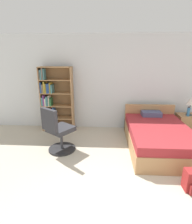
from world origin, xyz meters
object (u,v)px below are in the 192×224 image
at_px(office_chair, 58,132).
at_px(table_lamp, 191,102).
at_px(bed, 157,136).
at_px(water_bottle, 188,112).
at_px(nightstand, 186,124).
at_px(bookshelf, 53,101).

height_order(office_chair, table_lamp, table_lamp).
bearing_deg(bed, water_bottle, 36.18).
distance_m(nightstand, water_bottle, 0.41).
relative_size(office_chair, nightstand, 1.89).
xyz_separation_m(office_chair, water_bottle, (3.15, 1.03, 0.20)).
xyz_separation_m(bed, table_lamp, (1.00, 0.77, 0.63)).
height_order(bed, water_bottle, water_bottle).
distance_m(bookshelf, office_chair, 1.36).
distance_m(bookshelf, table_lamp, 3.65).
bearing_deg(bookshelf, water_bottle, -3.21).
bearing_deg(bookshelf, bed, -18.39).
bearing_deg(nightstand, office_chair, -160.53).
bearing_deg(bookshelf, nightstand, -1.49).
distance_m(office_chair, water_bottle, 3.32).
bearing_deg(nightstand, bookshelf, 178.51).
height_order(nightstand, water_bottle, water_bottle).
bearing_deg(bookshelf, table_lamp, -1.79).
bearing_deg(office_chair, bookshelf, 109.61).
distance_m(bookshelf, water_bottle, 3.60).
relative_size(bed, water_bottle, 8.10).
height_order(bookshelf, table_lamp, bookshelf).
relative_size(bed, office_chair, 1.99).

